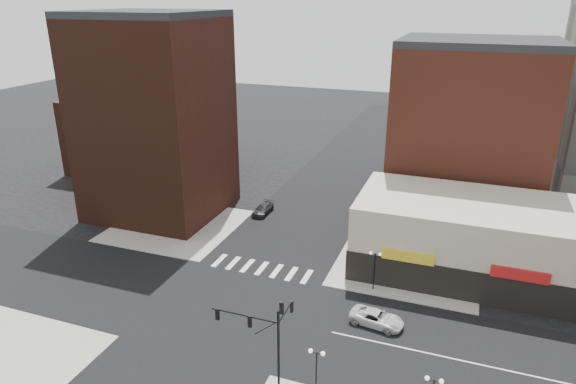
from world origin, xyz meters
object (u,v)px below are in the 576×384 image
(traffic_signal, at_px, (268,329))
(white_suv, at_px, (377,318))
(dark_sedan_north, at_px, (263,209))
(street_lamp_se_a, at_px, (316,362))
(street_lamp_ne, at_px, (375,261))

(traffic_signal, xyz_separation_m, white_suv, (6.19, 10.30, -4.30))
(white_suv, relative_size, dark_sedan_north, 1.09)
(traffic_signal, xyz_separation_m, dark_sedan_north, (-12.95, 29.74, -4.32))
(street_lamp_se_a, xyz_separation_m, street_lamp_ne, (1.00, 16.00, 0.00))
(street_lamp_ne, relative_size, dark_sedan_north, 0.94)
(white_suv, bearing_deg, dark_sedan_north, 52.36)
(traffic_signal, bearing_deg, white_suv, 58.99)
(traffic_signal, bearing_deg, dark_sedan_north, 113.52)
(traffic_signal, bearing_deg, street_lamp_se_a, -2.57)
(street_lamp_ne, bearing_deg, white_suv, -75.55)
(street_lamp_se_a, relative_size, street_lamp_ne, 1.00)
(white_suv, bearing_deg, traffic_signal, 156.80)
(street_lamp_ne, bearing_deg, traffic_signal, -106.75)
(street_lamp_se_a, height_order, white_suv, street_lamp_se_a)
(traffic_signal, height_order, street_lamp_se_a, traffic_signal)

